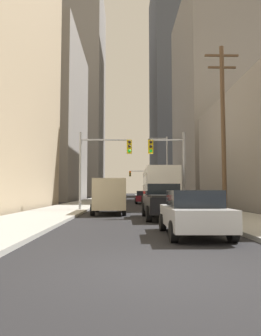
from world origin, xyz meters
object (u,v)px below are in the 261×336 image
Objects in this scene: sedan_red at (117,196)px; cargo_van_beige at (110,194)px; traffic_signal_near_left at (103,157)px; traffic_signal_near_right at (169,158)px; sedan_maroon at (143,197)px; traffic_signal_far_right at (140,178)px; sedan_silver at (193,213)px; pickup_truck_black at (164,201)px; city_bus at (158,186)px.

cargo_van_beige is at bearing -89.84° from sedan_red.
traffic_signal_near_left is 1.00× the size of traffic_signal_near_right.
traffic_signal_near_right reaches higher than sedan_maroon.
cargo_van_beige is at bearing -95.53° from traffic_signal_far_right.
traffic_signal_near_left is (-3.98, 13.22, 3.28)m from sedan_silver.
traffic_signal_near_left reaches higher than sedan_red.
sedan_maroon is 0.71× the size of traffic_signal_far_right.
sedan_red is at bearing 88.10° from traffic_signal_near_left.
sedan_maroon is 0.71× the size of traffic_signal_near_right.
pickup_truck_black is at bearing -82.78° from sedan_red.
city_bus is at bearing -73.55° from sedan_red.
sedan_maroon is 0.71× the size of traffic_signal_near_left.
city_bus is 11.38m from pickup_truck_black.
sedan_maroon is (3.16, 16.56, -0.52)m from cargo_van_beige.
traffic_signal_near_right is (4.40, -18.60, 3.22)m from sedan_red.
traffic_signal_near_left is at bearing 120.04° from pickup_truck_black.
sedan_silver is 0.70× the size of traffic_signal_near_left.
pickup_truck_black is 25.39m from sedan_red.
sedan_silver is at bearing -73.26° from traffic_signal_near_left.
sedan_red is 19.39m from traffic_signal_near_right.
sedan_red is 19.23m from traffic_signal_far_right.
sedan_red is (-3.22, 4.88, 0.00)m from sedan_maroon.
pickup_truck_black is 20.30m from sedan_maroon.
traffic_signal_far_right is (4.55, 37.14, -0.01)m from traffic_signal_near_left.
sedan_red is 0.71× the size of traffic_signal_near_left.
pickup_truck_black is 4.89m from cargo_van_beige.
sedan_silver is (0.17, -6.64, -0.16)m from pickup_truck_black.
traffic_signal_near_right is (0.31, -4.72, 2.07)m from city_bus.
cargo_van_beige is 5.86m from traffic_signal_near_right.
cargo_van_beige is 1.24× the size of sedan_maroon.
traffic_signal_near_left reaches higher than cargo_van_beige.
sedan_maroon is at bearing 90.29° from sedan_silver.
sedan_silver is at bearing -89.71° from sedan_maroon.
city_bus is 1.93× the size of traffic_signal_far_right.
cargo_van_beige is 0.88× the size of traffic_signal_near_right.
cargo_van_beige is 10.90m from sedan_silver.
city_bus is 2.20× the size of cargo_van_beige.
traffic_signal_near_left reaches higher than sedan_silver.
pickup_truck_black is 1.27× the size of sedan_maroon.
traffic_signal_near_left is (-3.81, 6.58, 3.12)m from pickup_truck_black.
cargo_van_beige is 1.25× the size of sedan_silver.
traffic_signal_near_left is (-3.84, -13.72, 3.28)m from sedan_maroon.
sedan_silver is (-0.74, -17.94, -1.16)m from city_bus.
sedan_silver is 0.70× the size of traffic_signal_near_right.
cargo_van_beige is (-4.04, -7.57, -0.64)m from city_bus.
traffic_signal_near_left is 1.00× the size of traffic_signal_far_right.
city_bus reaches higher than sedan_red.
city_bus is 2.73× the size of sedan_maroon.
pickup_truck_black reaches higher than sedan_silver.
traffic_signal_far_right is at bearing 83.02° from traffic_signal_near_left.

